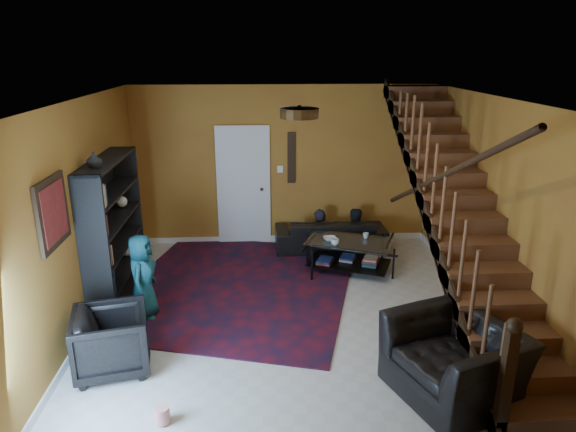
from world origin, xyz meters
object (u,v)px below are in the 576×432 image
armchair_right (454,360)px  coffee_table (349,253)px  armchair_left (112,341)px  sofa (330,234)px  bookshelf (115,234)px

armchair_right → coffee_table: armchair_right is taller
armchair_left → coffee_table: (3.02, 2.48, -0.06)m
sofa → coffee_table: 0.97m
sofa → bookshelf: bearing=27.6°
bookshelf → coffee_table: bearing=12.5°
sofa → armchair_right: (0.69, -4.05, 0.11)m
armchair_right → bookshelf: bearing=-142.5°
sofa → armchair_left: 4.47m
armchair_left → coffee_table: size_ratio=0.52×
sofa → armchair_right: armchair_right is taller
armchair_right → sofa: bearing=168.2°
bookshelf → coffee_table: (3.38, 0.75, -0.67)m
sofa → armchair_left: (-2.86, -3.43, 0.08)m
bookshelf → coffee_table: size_ratio=1.33×
sofa → coffee_table: size_ratio=1.28×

